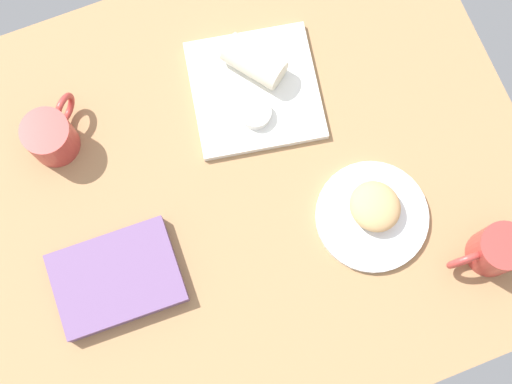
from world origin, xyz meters
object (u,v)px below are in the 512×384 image
object	(u,v)px
round_plate	(372,216)
breakfast_wrap	(254,61)
scone_pastry	(375,206)
second_mug	(495,250)
book_stack	(117,278)
sauce_cup	(256,113)
coffee_mug	(51,136)
square_plate	(255,90)

from	to	relation	value
round_plate	breakfast_wrap	world-z (taller)	breakfast_wrap
scone_pastry	breakfast_wrap	bearing A→B (deg)	-73.16
second_mug	book_stack	bearing A→B (deg)	-17.45
sauce_cup	coffee_mug	world-z (taller)	coffee_mug
sauce_cup	second_mug	bearing A→B (deg)	126.70
breakfast_wrap	second_mug	world-z (taller)	second_mug
breakfast_wrap	sauce_cup	bearing A→B (deg)	34.00
book_stack	second_mug	bearing A→B (deg)	162.55
sauce_cup	second_mug	size ratio (longest dim) A/B	0.43
round_plate	breakfast_wrap	xyz separation A→B (cm)	(9.50, -34.40, 3.83)
book_stack	second_mug	distance (cm)	66.27
round_plate	sauce_cup	world-z (taller)	sauce_cup
book_stack	round_plate	bearing A→B (deg)	172.60
sauce_cup	book_stack	bearing A→B (deg)	29.77
sauce_cup	second_mug	distance (cm)	48.99
book_stack	coffee_mug	distance (cm)	28.51
round_plate	square_plate	xyz separation A→B (cm)	(10.94, -30.42, 0.10)
square_plate	book_stack	distance (cm)	43.22
scone_pastry	book_stack	bearing A→B (deg)	-6.02
scone_pastry	coffee_mug	xyz separation A→B (cm)	(49.57, -33.25, 0.79)
scone_pastry	coffee_mug	bearing A→B (deg)	-33.85
round_plate	breakfast_wrap	size ratio (longest dim) A/B	1.79
scone_pastry	breakfast_wrap	world-z (taller)	breakfast_wrap
breakfast_wrap	coffee_mug	xyz separation A→B (cm)	(39.48, 0.08, -0.11)
sauce_cup	breakfast_wrap	distance (cm)	9.71
round_plate	second_mug	world-z (taller)	second_mug
scone_pastry	second_mug	size ratio (longest dim) A/B	0.71
round_plate	book_stack	bearing A→B (deg)	-7.40
sauce_cup	scone_pastry	bearing A→B (deg)	118.68
round_plate	coffee_mug	bearing A→B (deg)	-35.02
coffee_mug	sauce_cup	bearing A→B (deg)	166.23
breakfast_wrap	coffee_mug	bearing A→B (deg)	-36.02
sauce_cup	book_stack	size ratio (longest dim) A/B	0.26
book_stack	sauce_cup	bearing A→B (deg)	-150.23
book_stack	coffee_mug	world-z (taller)	coffee_mug
round_plate	coffee_mug	xyz separation A→B (cm)	(48.98, -34.32, 3.73)
square_plate	second_mug	bearing A→B (deg)	121.83
coffee_mug	book_stack	bearing A→B (deg)	94.76
round_plate	scone_pastry	world-z (taller)	scone_pastry
book_stack	second_mug	world-z (taller)	second_mug
scone_pastry	sauce_cup	size ratio (longest dim) A/B	1.63
sauce_cup	coffee_mug	xyz separation A→B (cm)	(36.25, -8.88, 1.74)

